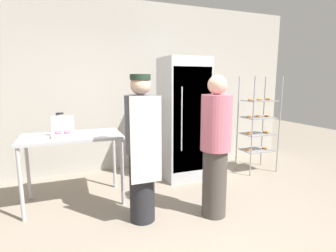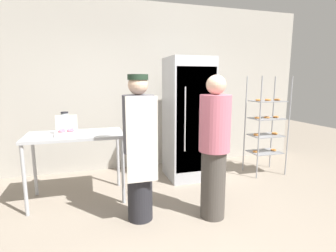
{
  "view_description": "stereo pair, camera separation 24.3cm",
  "coord_description": "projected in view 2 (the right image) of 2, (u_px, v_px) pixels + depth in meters",
  "views": [
    {
      "loc": [
        -1.17,
        -2.27,
        1.59
      ],
      "look_at": [
        -0.02,
        0.71,
        1.04
      ],
      "focal_mm": 28.0,
      "sensor_mm": 36.0,
      "label": 1
    },
    {
      "loc": [
        -0.94,
        -2.35,
        1.59
      ],
      "look_at": [
        -0.02,
        0.71,
        1.04
      ],
      "focal_mm": 28.0,
      "sensor_mm": 36.0,
      "label": 2
    }
  ],
  "objects": [
    {
      "name": "donut_box",
      "position": [
        66.0,
        132.0,
        3.33
      ],
      "size": [
        0.27,
        0.2,
        0.25
      ],
      "color": "silver",
      "rests_on": "prep_counter"
    },
    {
      "name": "prep_counter",
      "position": [
        76.0,
        141.0,
        3.44
      ],
      "size": [
        1.23,
        0.69,
        0.91
      ],
      "color": "#ADAFB5",
      "rests_on": "ground_plane"
    },
    {
      "name": "refrigerator",
      "position": [
        188.0,
        119.0,
        4.26
      ],
      "size": [
        0.69,
        0.72,
        1.95
      ],
      "color": "#ADAFB5",
      "rests_on": "ground_plane"
    },
    {
      "name": "person_baker",
      "position": [
        139.0,
        147.0,
        2.91
      ],
      "size": [
        0.35,
        0.37,
        1.66
      ],
      "color": "#232328",
      "rests_on": "ground_plane"
    },
    {
      "name": "ground_plane",
      "position": [
        189.0,
        234.0,
        2.75
      ],
      "size": [
        14.0,
        14.0,
        0.0
      ],
      "primitive_type": "plane",
      "color": "gray"
    },
    {
      "name": "baking_rack",
      "position": [
        266.0,
        126.0,
        4.46
      ],
      "size": [
        0.59,
        0.43,
        1.67
      ],
      "color": "#93969B",
      "rests_on": "ground_plane"
    },
    {
      "name": "back_wall",
      "position": [
        142.0,
        87.0,
        4.79
      ],
      "size": [
        6.4,
        0.12,
        2.96
      ],
      "primitive_type": "cube",
      "color": "#ADA89E",
      "rests_on": "ground_plane"
    },
    {
      "name": "person_customer",
      "position": [
        214.0,
        147.0,
        2.97
      ],
      "size": [
        0.35,
        0.35,
        1.65
      ],
      "color": "#47423D",
      "rests_on": "ground_plane"
    },
    {
      "name": "blender_pitcher",
      "position": [
        65.0,
        123.0,
        3.57
      ],
      "size": [
        0.12,
        0.12,
        0.27
      ],
      "color": "#99999E",
      "rests_on": "prep_counter"
    }
  ]
}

